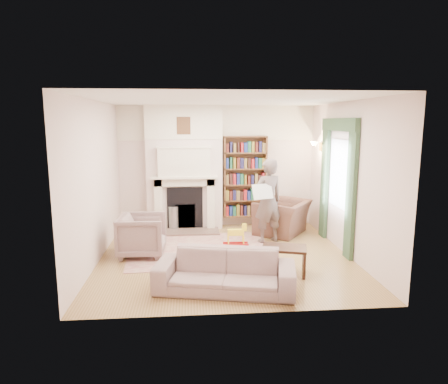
{
  "coord_description": "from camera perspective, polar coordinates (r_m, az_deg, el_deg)",
  "views": [
    {
      "loc": [
        -0.61,
        -6.99,
        2.43
      ],
      "look_at": [
        0.0,
        0.25,
        1.15
      ],
      "focal_mm": 32.0,
      "sensor_mm": 36.0,
      "label": 1
    }
  ],
  "objects": [
    {
      "name": "comic_annuals",
      "position": [
        7.11,
        2.02,
        -9.82
      ],
      "size": [
        0.86,
        0.54,
        0.02
      ],
      "color": "red",
      "rests_on": "rug"
    },
    {
      "name": "newspaper",
      "position": [
        7.83,
        5.53,
        0.05
      ],
      "size": [
        0.45,
        0.27,
        0.29
      ],
      "primitive_type": "cube",
      "rotation": [
        -0.35,
        0.0,
        0.37
      ],
      "color": "silver",
      "rests_on": "man_reading"
    },
    {
      "name": "coffee_table",
      "position": [
        6.61,
        8.56,
        -9.61
      ],
      "size": [
        0.79,
        0.62,
        0.45
      ],
      "primitive_type": null,
      "rotation": [
        0.0,
        0.0,
        -0.27
      ],
      "color": "black",
      "rests_on": "floor"
    },
    {
      "name": "wall_left",
      "position": [
        7.26,
        -17.83,
        1.35
      ],
      "size": [
        0.0,
        4.5,
        4.5
      ],
      "primitive_type": "plane",
      "rotation": [
        1.57,
        0.0,
        1.57
      ],
      "color": "silver",
      "rests_on": "floor"
    },
    {
      "name": "rug",
      "position": [
        7.77,
        -3.36,
        -8.2
      ],
      "size": [
        2.88,
        2.3,
        0.01
      ],
      "primitive_type": "cube",
      "rotation": [
        0.0,
        0.0,
        0.08
      ],
      "color": "beige",
      "rests_on": "floor"
    },
    {
      "name": "wall_right",
      "position": [
        7.63,
        17.27,
        1.77
      ],
      "size": [
        0.0,
        4.5,
        4.5
      ],
      "primitive_type": "plane",
      "rotation": [
        1.57,
        0.0,
        -1.57
      ],
      "color": "silver",
      "rests_on": "floor"
    },
    {
      "name": "rocking_horse",
      "position": [
        7.97,
        1.69,
        -6.12
      ],
      "size": [
        0.51,
        0.21,
        0.44
      ],
      "primitive_type": null,
      "rotation": [
        0.0,
        0.0,
        -0.02
      ],
      "color": "yellow",
      "rests_on": "rug"
    },
    {
      "name": "bookcase",
      "position": [
        9.28,
        3.03,
        2.2
      ],
      "size": [
        1.0,
        0.24,
        1.85
      ],
      "primitive_type": "cube",
      "color": "brown",
      "rests_on": "floor"
    },
    {
      "name": "ceiling",
      "position": [
        7.03,
        0.18,
        13.01
      ],
      "size": [
        4.5,
        4.5,
        0.0
      ],
      "primitive_type": "plane",
      "rotation": [
        3.14,
        0.0,
        0.0
      ],
      "color": "white",
      "rests_on": "wall_back"
    },
    {
      "name": "floor",
      "position": [
        7.43,
        0.16,
        -9.11
      ],
      "size": [
        4.5,
        4.5,
        0.0
      ],
      "primitive_type": "plane",
      "color": "brown",
      "rests_on": "ground"
    },
    {
      "name": "sofa",
      "position": [
        5.89,
        0.14,
        -11.27
      ],
      "size": [
        2.13,
        1.19,
        0.59
      ],
      "primitive_type": "imported",
      "rotation": [
        0.0,
        0.0,
        -0.21
      ],
      "color": "#A69A89",
      "rests_on": "floor"
    },
    {
      "name": "armchair_left",
      "position": [
        7.5,
        -11.61,
        -6.06
      ],
      "size": [
        0.87,
        0.84,
        0.76
      ],
      "primitive_type": "imported",
      "rotation": [
        0.0,
        0.0,
        1.54
      ],
      "color": "#A09184",
      "rests_on": "floor"
    },
    {
      "name": "window",
      "position": [
        7.98,
        16.12,
        2.54
      ],
      "size": [
        0.02,
        0.9,
        1.3
      ],
      "primitive_type": "cube",
      "color": "silver",
      "rests_on": "wall_right"
    },
    {
      "name": "curtain_left",
      "position": [
        7.36,
        17.7,
        -0.11
      ],
      "size": [
        0.07,
        0.32,
        2.4
      ],
      "primitive_type": "cube",
      "color": "#2F4A30",
      "rests_on": "floor"
    },
    {
      "name": "armchair_reading",
      "position": [
        8.86,
        8.35,
        -3.58
      ],
      "size": [
        1.46,
        1.49,
        0.73
      ],
      "primitive_type": "imported",
      "rotation": [
        0.0,
        0.0,
        4.09
      ],
      "color": "#432C24",
      "rests_on": "floor"
    },
    {
      "name": "curtain_right",
      "position": [
        8.65,
        14.19,
        1.51
      ],
      "size": [
        0.07,
        0.32,
        2.4
      ],
      "primitive_type": "cube",
      "color": "#2F4A30",
      "rests_on": "floor"
    },
    {
      "name": "fireplace",
      "position": [
        9.1,
        -5.67,
        3.35
      ],
      "size": [
        1.7,
        0.58,
        2.8
      ],
      "color": "silver",
      "rests_on": "floor"
    },
    {
      "name": "wall_back",
      "position": [
        9.32,
        -1.03,
        3.63
      ],
      "size": [
        4.5,
        0.0,
        4.5
      ],
      "primitive_type": "plane",
      "rotation": [
        1.57,
        0.0,
        0.0
      ],
      "color": "silver",
      "rests_on": "floor"
    },
    {
      "name": "pelmet",
      "position": [
        7.91,
        16.14,
        9.24
      ],
      "size": [
        0.09,
        1.7,
        0.24
      ],
      "primitive_type": "cube",
      "color": "#2F4A30",
      "rests_on": "wall_right"
    },
    {
      "name": "board_game",
      "position": [
        7.45,
        -2.11,
        -8.84
      ],
      "size": [
        0.42,
        0.42,
        0.03
      ],
      "primitive_type": "cube",
      "rotation": [
        0.0,
        0.0,
        0.25
      ],
      "color": "#EECA54",
      "rests_on": "rug"
    },
    {
      "name": "wall_sconce",
      "position": [
        8.91,
        12.51,
        6.34
      ],
      "size": [
        0.2,
        0.24,
        0.24
      ],
      "primitive_type": null,
      "color": "gold",
      "rests_on": "wall_right"
    },
    {
      "name": "man_reading",
      "position": [
        8.09,
        6.3,
        -1.28
      ],
      "size": [
        0.73,
        0.61,
        1.72
      ],
      "primitive_type": "imported",
      "rotation": [
        0.0,
        0.0,
        3.51
      ],
      "color": "#5C4D4A",
      "rests_on": "floor"
    },
    {
      "name": "paraffin_heater",
      "position": [
        9.16,
        -7.21,
        -3.71
      ],
      "size": [
        0.28,
        0.28,
        0.55
      ],
      "primitive_type": "cylinder",
      "rotation": [
        0.0,
        0.0,
        -0.2
      ],
      "color": "#929599",
      "rests_on": "floor"
    },
    {
      "name": "wall_front",
      "position": [
        4.89,
        2.46,
        -2.16
      ],
      "size": [
        4.5,
        0.0,
        4.5
      ],
      "primitive_type": "plane",
      "rotation": [
        -1.57,
        0.0,
        0.0
      ],
      "color": "silver",
      "rests_on": "floor"
    },
    {
      "name": "game_box_lid",
      "position": [
        7.41,
        -5.31,
        -8.89
      ],
      "size": [
        0.33,
        0.27,
        0.05
      ],
      "primitive_type": "cube",
      "rotation": [
        0.0,
        0.0,
        -0.3
      ],
      "color": "#AC2A13",
      "rests_on": "rug"
    }
  ]
}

